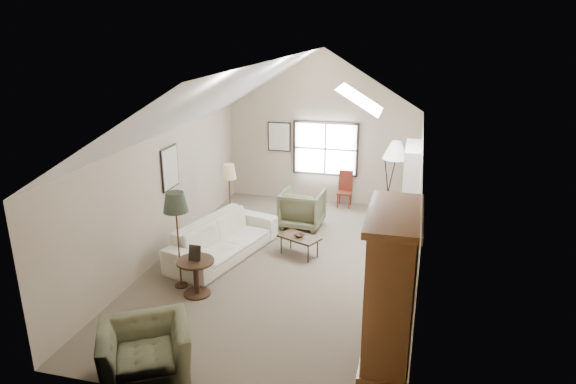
% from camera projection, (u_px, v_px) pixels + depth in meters
% --- Properties ---
extents(room_shell, '(5.01, 8.01, 4.00)m').
position_uv_depth(room_shell, '(282.00, 103.00, 9.17)').
color(room_shell, '#6A5A4B').
rests_on(room_shell, ground).
extents(window, '(1.72, 0.08, 1.42)m').
position_uv_depth(window, '(325.00, 149.00, 13.34)').
color(window, black).
rests_on(window, room_shell).
extents(skylight, '(0.80, 1.20, 0.52)m').
position_uv_depth(skylight, '(361.00, 98.00, 9.69)').
color(skylight, white).
rests_on(skylight, room_shell).
extents(wall_art, '(1.97, 3.71, 0.88)m').
position_uv_depth(wall_art, '(226.00, 152.00, 11.86)').
color(wall_art, black).
rests_on(wall_art, room_shell).
extents(armoire, '(0.60, 1.50, 2.20)m').
position_uv_depth(armoire, '(390.00, 286.00, 7.12)').
color(armoire, brown).
rests_on(armoire, ground).
extents(tv_alcove, '(0.32, 1.30, 2.10)m').
position_uv_depth(tv_alcove, '(410.00, 195.00, 10.74)').
color(tv_alcove, white).
rests_on(tv_alcove, ground).
extents(media_console, '(0.34, 1.18, 0.60)m').
position_uv_depth(media_console, '(406.00, 232.00, 11.02)').
color(media_console, '#382316').
rests_on(media_console, ground).
extents(tv_panel, '(0.05, 0.90, 0.55)m').
position_uv_depth(tv_panel, '(408.00, 205.00, 10.82)').
color(tv_panel, black).
rests_on(tv_panel, media_console).
extents(sofa, '(1.68, 2.82, 0.77)m').
position_uv_depth(sofa, '(224.00, 238.00, 10.47)').
color(sofa, silver).
rests_on(sofa, ground).
extents(armchair_near, '(1.52, 1.47, 0.76)m').
position_uv_depth(armchair_near, '(145.00, 352.00, 6.88)').
color(armchair_near, '#5E5E42').
rests_on(armchair_near, ground).
extents(armchair_far, '(0.99, 1.02, 0.88)m').
position_uv_depth(armchair_far, '(302.00, 208.00, 12.00)').
color(armchair_far, brown).
rests_on(armchair_far, ground).
extents(coffee_table, '(0.95, 0.76, 0.43)m').
position_uv_depth(coffee_table, '(299.00, 246.00, 10.53)').
color(coffee_table, '#362716').
rests_on(coffee_table, ground).
extents(bowl, '(0.26, 0.26, 0.05)m').
position_uv_depth(bowl, '(299.00, 235.00, 10.46)').
color(bowl, '#351F16').
rests_on(bowl, coffee_table).
extents(side_table, '(0.81, 0.81, 0.66)m').
position_uv_depth(side_table, '(196.00, 277.00, 8.99)').
color(side_table, '#381F17').
rests_on(side_table, ground).
extents(side_chair, '(0.37, 0.37, 0.93)m').
position_uv_depth(side_chair, '(345.00, 189.00, 13.28)').
color(side_chair, maroon).
rests_on(side_chair, ground).
extents(tripod_lamp, '(0.76, 0.76, 2.05)m').
position_uv_depth(tripod_lamp, '(394.00, 183.00, 11.94)').
color(tripod_lamp, white).
rests_on(tripod_lamp, ground).
extents(dark_lamp, '(0.54, 0.54, 1.84)m').
position_uv_depth(dark_lamp, '(178.00, 240.00, 9.08)').
color(dark_lamp, '#232A1D').
rests_on(dark_lamp, ground).
extents(tan_lamp, '(0.41, 0.41, 1.65)m').
position_uv_depth(tan_lamp, '(230.00, 198.00, 11.50)').
color(tan_lamp, tan).
rests_on(tan_lamp, ground).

